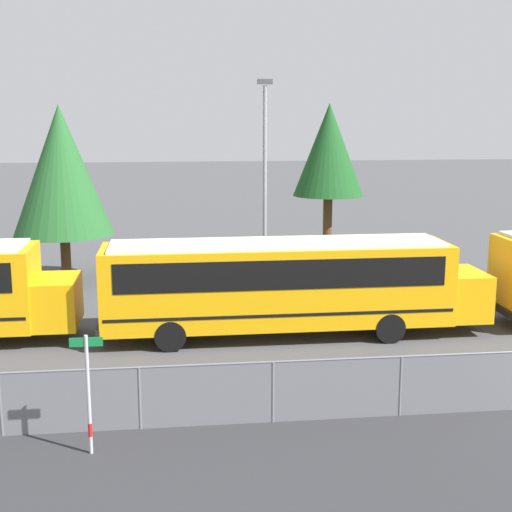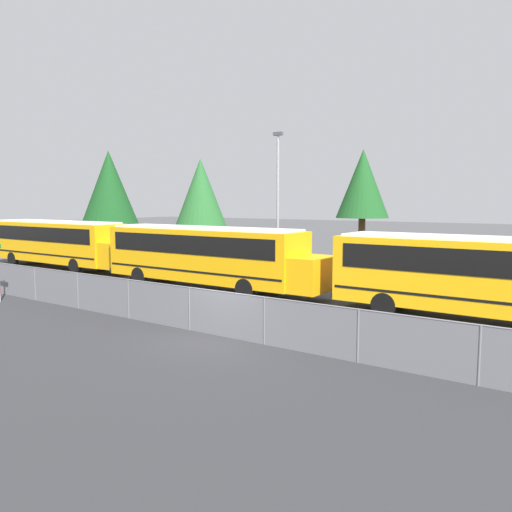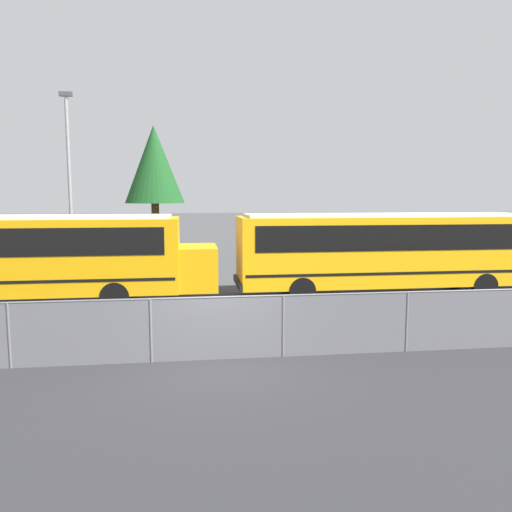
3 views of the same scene
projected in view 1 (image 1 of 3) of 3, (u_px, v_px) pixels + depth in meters
school_bus_1 at (285, 280)px, 23.47m from camera, size 12.86×2.54×3.20m
street_sign at (88, 391)px, 15.25m from camera, size 0.70×0.09×2.69m
light_pole at (265, 178)px, 29.32m from camera, size 0.60×0.24×8.68m
tree_1 at (61, 171)px, 30.93m from camera, size 4.34×4.34×7.73m
tree_3 at (329, 151)px, 33.87m from camera, size 3.37×3.37×7.84m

